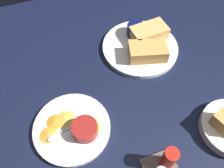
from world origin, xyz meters
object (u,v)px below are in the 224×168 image
plate_chips_companion (72,128)px  ramekin_light_gravy (85,129)px  sandwich_half_far (149,33)px  condiment_caddy (164,166)px  sandwich_half_near (148,51)px  spoon_by_gravy_ramekin (56,135)px  plate_sandwich_main (140,47)px  spoon_by_dark_ramekin (140,44)px  ramekin_dark_sauce (136,30)px

plate_chips_companion → ramekin_light_gravy: 5.17cm
sandwich_half_far → condiment_caddy: condiment_caddy is taller
sandwich_half_near → plate_chips_companion: 36.06cm
ramekin_light_gravy → spoon_by_gravy_ramekin: (8.00, -1.56, -1.58)cm
sandwich_half_near → condiment_caddy: size_ratio=1.54×
plate_sandwich_main → plate_chips_companion: same height
plate_sandwich_main → sandwich_half_far: sandwich_half_far is taller
sandwich_half_far → plate_chips_companion: 43.81cm
spoon_by_dark_ramekin → condiment_caddy: (11.78, 42.38, 1.44)cm
sandwich_half_far → ramekin_light_gravy: (32.27, 28.09, -0.45)cm
plate_sandwich_main → spoon_by_dark_ramekin: (-0.17, -0.76, 1.16)cm
sandwich_half_near → condiment_caddy: 38.29cm
condiment_caddy → ramekin_dark_sauce: bearing=-104.4°
spoon_by_gravy_ramekin → condiment_caddy: (-24.28, 17.94, 1.44)cm
sandwich_half_near → ramekin_dark_sauce: 11.38cm
ramekin_dark_sauce → spoon_by_dark_ramekin: bearing=85.1°
plate_sandwich_main → plate_chips_companion: (31.25, 22.43, 0.00)cm
condiment_caddy → ramekin_light_gravy: bearing=-45.2°
spoon_by_dark_ramekin → condiment_caddy: condiment_caddy is taller
plate_sandwich_main → spoon_by_gravy_ramekin: size_ratio=2.78×
plate_sandwich_main → ramekin_light_gravy: bearing=42.1°
plate_sandwich_main → ramekin_light_gravy: size_ratio=3.76×
sandwich_half_near → ramekin_light_gravy: 34.56cm
plate_sandwich_main → sandwich_half_far: size_ratio=1.99×
sandwich_half_near → ramekin_dark_sauce: bearing=-91.8°
spoon_by_dark_ramekin → sandwich_half_far: bearing=-153.6°
spoon_by_dark_ramekin → sandwich_half_near: bearing=91.0°
plate_sandwich_main → spoon_by_gravy_ramekin: (35.88, 23.68, 1.16)cm
spoon_by_dark_ramekin → spoon_by_gravy_ramekin: (36.06, 24.44, 0.00)cm
sandwich_half_near → ramekin_light_gravy: (28.17, 20.01, -0.45)cm
sandwich_half_far → plate_sandwich_main: bearing=33.1°
sandwich_half_near → spoon_by_gravy_ramekin: 40.65cm
spoon_by_gravy_ramekin → condiment_caddy: condiment_caddy is taller
plate_chips_companion → spoon_by_gravy_ramekin: bearing=15.0°
plate_sandwich_main → ramekin_light_gravy: 37.71cm
ramekin_dark_sauce → condiment_caddy: 49.32cm
ramekin_dark_sauce → condiment_caddy: bearing=75.6°
ramekin_dark_sauce → spoon_by_gravy_ramekin: size_ratio=0.68×
plate_sandwich_main → ramekin_light_gravy: (27.88, 25.24, 2.75)cm
ramekin_dark_sauce → ramekin_light_gravy: 42.42cm
sandwich_half_near → plate_chips_companion: bearing=28.6°
plate_sandwich_main → plate_chips_companion: size_ratio=1.23×
sandwich_half_far → ramekin_dark_sauce: sandwich_half_far is taller
sandwich_half_far → ramekin_light_gravy: size_ratio=1.89×
spoon_by_dark_ramekin → plate_chips_companion: bearing=36.4°
sandwich_half_near → ramekin_light_gravy: bearing=35.4°
spoon_by_gravy_ramekin → plate_chips_companion: bearing=-165.0°
sandwich_half_near → sandwich_half_far: 9.06cm
spoon_by_dark_ramekin → spoon_by_gravy_ramekin: same height
sandwich_half_near → spoon_by_gravy_ramekin: (36.16, 18.46, -2.04)cm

